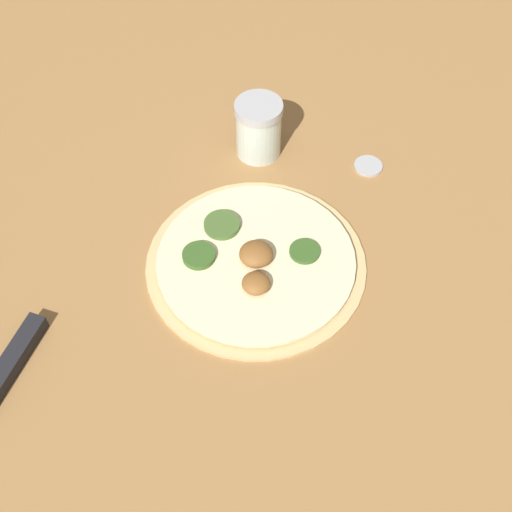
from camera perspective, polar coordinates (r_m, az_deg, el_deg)
ground_plane at (r=0.84m, az=0.00°, el=-0.72°), size 3.00×3.00×0.00m
pizza at (r=0.84m, az=-0.08°, el=-0.44°), size 0.26×0.26×0.03m
spice_jar at (r=0.94m, az=0.21°, el=10.18°), size 0.06×0.06×0.08m
loose_cap at (r=0.96m, az=8.98°, el=7.20°), size 0.04×0.04×0.01m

